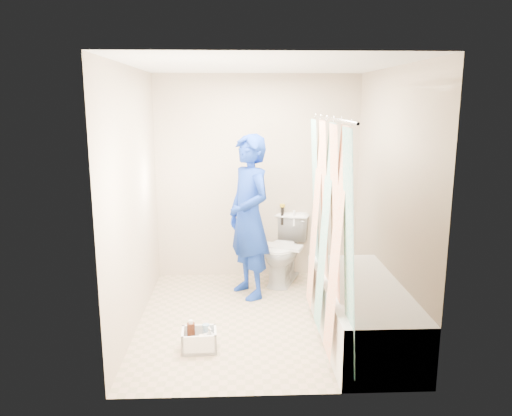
{
  "coord_description": "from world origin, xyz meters",
  "views": [
    {
      "loc": [
        -0.26,
        -4.54,
        2.09
      ],
      "look_at": [
        -0.06,
        0.39,
        1.03
      ],
      "focal_mm": 35.0,
      "sensor_mm": 36.0,
      "label": 1
    }
  ],
  "objects_px": {
    "bathtub": "(361,310)",
    "cleaning_caddy": "(200,341)",
    "toilet": "(284,250)",
    "plumber": "(249,217)"
  },
  "relations": [
    {
      "from": "plumber",
      "to": "cleaning_caddy",
      "type": "height_order",
      "value": "plumber"
    },
    {
      "from": "bathtub",
      "to": "toilet",
      "type": "distance_m",
      "value": 1.57
    },
    {
      "from": "plumber",
      "to": "toilet",
      "type": "bearing_deg",
      "value": 106.0
    },
    {
      "from": "bathtub",
      "to": "cleaning_caddy",
      "type": "bearing_deg",
      "value": -173.18
    },
    {
      "from": "bathtub",
      "to": "toilet",
      "type": "bearing_deg",
      "value": 110.53
    },
    {
      "from": "toilet",
      "to": "plumber",
      "type": "relative_size",
      "value": 0.44
    },
    {
      "from": "bathtub",
      "to": "toilet",
      "type": "height_order",
      "value": "toilet"
    },
    {
      "from": "bathtub",
      "to": "plumber",
      "type": "relative_size",
      "value": 1.0
    },
    {
      "from": "bathtub",
      "to": "cleaning_caddy",
      "type": "xyz_separation_m",
      "value": [
        -1.42,
        -0.17,
        -0.18
      ]
    },
    {
      "from": "bathtub",
      "to": "cleaning_caddy",
      "type": "height_order",
      "value": "bathtub"
    }
  ]
}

